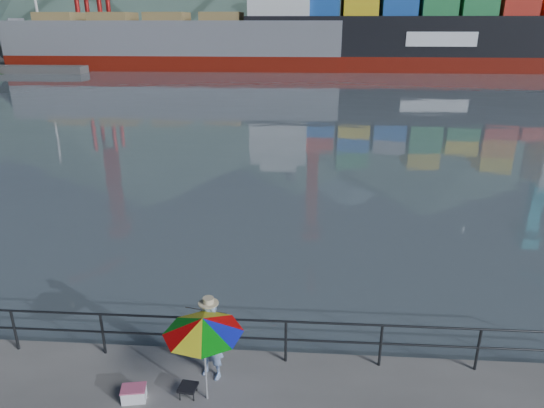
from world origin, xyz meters
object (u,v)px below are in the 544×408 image
at_px(fisherman, 210,341).
at_px(bulk_carrier, 187,40).
at_px(container_ship, 446,29).
at_px(beach_umbrella, 203,326).
at_px(cooler_bag, 134,394).

relative_size(fisherman, bulk_carrier, 0.03).
bearing_deg(fisherman, container_ship, 93.03).
distance_m(beach_umbrella, container_ship, 75.32).
bearing_deg(fisherman, beach_umbrella, -67.31).
relative_size(bulk_carrier, container_ship, 0.90).
bearing_deg(cooler_bag, bulk_carrier, 91.83).
distance_m(cooler_bag, container_ship, 75.97).
height_order(beach_umbrella, container_ship, container_ship).
bearing_deg(beach_umbrella, fisherman, 92.01).
bearing_deg(container_ship, cooler_bag, -108.46).
height_order(fisherman, bulk_carrier, bulk_carrier).
bearing_deg(cooler_bag, container_ship, 61.12).
xyz_separation_m(cooler_bag, bulk_carrier, (-15.46, 71.27, 4.00)).
xyz_separation_m(fisherman, bulk_carrier, (-16.84, 70.48, 3.27)).
bearing_deg(cooler_bag, beach_umbrella, -5.11).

